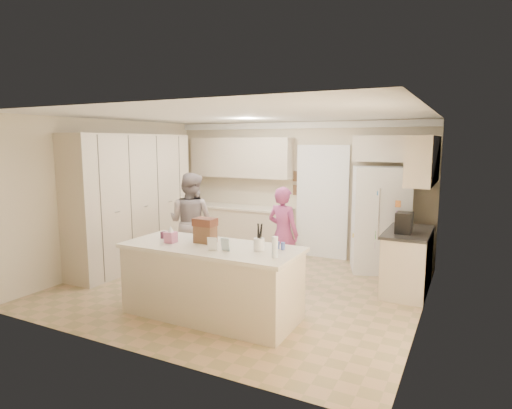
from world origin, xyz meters
The scene contains 41 objects.
floor centered at (0.00, 0.00, -0.01)m, with size 5.20×4.60×0.02m, color tan.
ceiling centered at (0.00, 0.00, 2.61)m, with size 5.20×4.60×0.02m, color white.
wall_back centered at (0.00, 2.31, 1.30)m, with size 5.20×0.02×2.60m, color beige.
wall_front centered at (0.00, -2.31, 1.30)m, with size 5.20×0.02×2.60m, color beige.
wall_left centered at (-2.61, 0.00, 1.30)m, with size 0.02×4.60×2.60m, color beige.
wall_right centered at (2.61, 0.00, 1.30)m, with size 0.02×4.60×2.60m, color beige.
crown_back centered at (0.00, 2.26, 2.53)m, with size 5.20×0.08×0.12m, color white.
pantry_bank centered at (-2.30, 0.20, 1.18)m, with size 0.60×2.60×2.35m, color beige.
back_base_cab centered at (-1.15, 2.00, 0.44)m, with size 2.20×0.60×0.88m, color beige.
back_countertop centered at (-1.15, 1.99, 0.90)m, with size 2.24×0.63×0.04m, color beige.
back_upper_cab centered at (-1.15, 2.12, 1.90)m, with size 2.20×0.35×0.80m, color beige.
doorway_opening centered at (0.55, 2.28, 1.05)m, with size 0.90×0.06×2.10m, color black.
doorway_casing centered at (0.55, 2.24, 1.05)m, with size 1.02×0.03×2.22m, color white.
wall_frame_upper centered at (0.02, 2.27, 1.55)m, with size 0.15×0.02×0.20m, color brown.
wall_frame_lower centered at (0.02, 2.27, 1.28)m, with size 0.15×0.02×0.20m, color brown.
refrigerator centered at (1.72, 1.85, 0.90)m, with size 0.90×0.70×1.80m, color white.
fridge_seam centered at (1.72, 1.50, 0.90)m, with size 0.01×0.02×1.78m, color gray.
fridge_dispenser centered at (1.50, 1.49, 1.15)m, with size 0.22×0.03×0.35m, color black.
fridge_handle_l centered at (1.67, 1.48, 1.05)m, with size 0.02×0.02×0.85m, color silver.
fridge_handle_r centered at (1.77, 1.48, 1.05)m, with size 0.02×0.02×0.85m, color silver.
over_fridge_cab centered at (1.65, 2.12, 2.10)m, with size 0.95×0.35×0.45m, color beige.
right_base_cab centered at (2.30, 1.00, 0.44)m, with size 0.60×1.20×0.88m, color beige.
right_countertop centered at (2.29, 1.00, 0.90)m, with size 0.63×1.24×0.04m, color #2D2B28.
right_upper_cab centered at (2.43, 1.20, 1.95)m, with size 0.35×1.50×0.70m, color beige.
coffee_maker centered at (2.25, 0.80, 1.07)m, with size 0.22×0.28×0.30m, color black.
island_base centered at (0.20, -1.10, 0.44)m, with size 2.20×0.90×0.88m, color beige.
island_top centered at (0.20, -1.10, 0.90)m, with size 2.28×0.96×0.05m, color beige.
utensil_crock centered at (0.85, -1.05, 1.00)m, with size 0.13×0.13×0.15m, color white.
tissue_box centered at (-0.35, -1.20, 1.00)m, with size 0.13×0.13×0.14m, color #C16690.
tissue_plume centered at (-0.35, -1.20, 1.10)m, with size 0.08×0.08×0.08m, color white.
dollhouse_body centered at (0.05, -1.00, 1.04)m, with size 0.26×0.18×0.22m, color brown.
dollhouse_roof centered at (0.05, -1.00, 1.20)m, with size 0.28×0.20×0.10m, color #592D1E.
jam_jar centered at (-0.60, -1.05, 0.97)m, with size 0.07×0.07×0.09m, color #59263F.
greeting_card_a centered at (0.35, -1.30, 1.01)m, with size 0.12×0.01×0.16m, color white.
greeting_card_b centered at (0.50, -1.25, 1.01)m, with size 0.12×0.01×0.16m, color silver.
water_bottle centered at (1.15, -1.25, 1.04)m, with size 0.07×0.07×0.24m, color silver.
shaker_salt centered at (1.02, -0.88, 0.97)m, with size 0.05×0.05×0.09m, color #435AB3.
shaker_pepper centered at (1.09, -0.88, 0.97)m, with size 0.05×0.05×0.09m, color #435AB3.
teen_boy centered at (-1.21, 0.44, 0.85)m, with size 0.82×0.64×1.70m, color gray.
teen_girl centered at (0.42, 0.68, 0.76)m, with size 0.55×0.36×1.52m, color #AF4688.
fridge_magnets centered at (1.72, 1.49, 0.90)m, with size 0.76×0.02×1.44m, color tan, non-canonical shape.
Camera 1 is at (3.08, -5.52, 2.22)m, focal length 30.00 mm.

